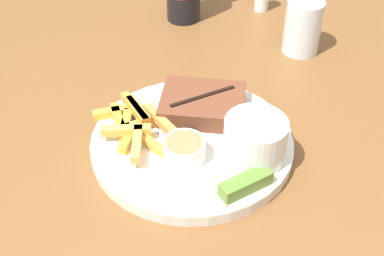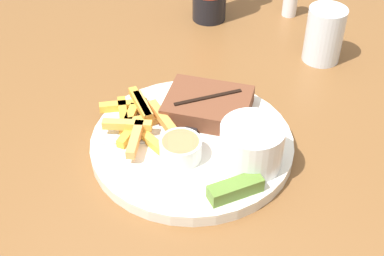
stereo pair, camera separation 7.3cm
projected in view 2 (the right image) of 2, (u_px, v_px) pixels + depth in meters
The scene contains 10 objects.
dining_table at pixel (192, 178), 0.80m from camera, with size 1.46×1.47×0.76m.
dinner_plate at pixel (192, 144), 0.75m from camera, with size 0.28×0.28×0.02m.
steak_portion at pixel (208, 105), 0.78m from camera, with size 0.13×0.11×0.03m.
fries_pile at pixel (138, 120), 0.76m from camera, with size 0.14×0.14×0.02m.
coleslaw_cup at pixel (252, 143), 0.69m from camera, with size 0.08×0.08×0.06m.
dipping_sauce_cup at pixel (183, 149), 0.71m from camera, with size 0.06×0.06×0.03m.
pickle_spear at pixel (235, 189), 0.66m from camera, with size 0.06×0.07×0.02m.
fork_utensil at pixel (139, 140), 0.74m from camera, with size 0.13×0.07×0.00m.
knife_utensil at pixel (191, 122), 0.77m from camera, with size 0.09×0.15×0.01m.
drinking_glass at pixel (324, 35), 0.90m from camera, with size 0.06×0.06×0.10m.
Camera 2 is at (0.21, -0.52, 1.27)m, focal length 50.00 mm.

